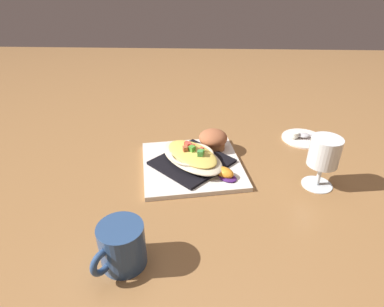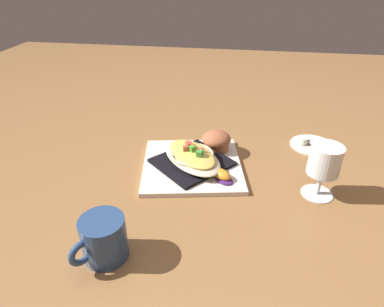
% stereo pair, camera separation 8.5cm
% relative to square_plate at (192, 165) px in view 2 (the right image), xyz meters
% --- Properties ---
extents(ground_plane, '(2.60, 2.60, 0.00)m').
position_rel_square_plate_xyz_m(ground_plane, '(0.00, 0.00, -0.01)').
color(ground_plane, olive).
extents(square_plate, '(0.30, 0.30, 0.01)m').
position_rel_square_plate_xyz_m(square_plate, '(0.00, 0.00, 0.00)').
color(square_plate, white).
rests_on(square_plate, ground_plane).
extents(folded_napkin, '(0.24, 0.24, 0.01)m').
position_rel_square_plate_xyz_m(folded_napkin, '(0.00, 0.00, 0.01)').
color(folded_napkin, black).
rests_on(folded_napkin, square_plate).
extents(gratin_dish, '(0.23, 0.22, 0.04)m').
position_rel_square_plate_xyz_m(gratin_dish, '(0.00, -0.00, 0.03)').
color(gratin_dish, beige).
rests_on(gratin_dish, folded_napkin).
extents(muffin, '(0.08, 0.08, 0.06)m').
position_rel_square_plate_xyz_m(muffin, '(0.08, -0.06, 0.03)').
color(muffin, '#A76237').
rests_on(muffin, square_plate).
extents(orange_garnish, '(0.07, 0.07, 0.02)m').
position_rel_square_plate_xyz_m(orange_garnish, '(-0.06, -0.08, 0.02)').
color(orange_garnish, '#461F65').
rests_on(orange_garnish, square_plate).
extents(coffee_mug, '(0.11, 0.08, 0.09)m').
position_rel_square_plate_xyz_m(coffee_mug, '(-0.32, 0.11, 0.03)').
color(coffee_mug, navy).
rests_on(coffee_mug, ground_plane).
extents(stemmed_glass, '(0.07, 0.07, 0.13)m').
position_rel_square_plate_xyz_m(stemmed_glass, '(-0.07, -0.31, 0.08)').
color(stemmed_glass, white).
rests_on(stemmed_glass, ground_plane).
extents(creamer_saucer, '(0.13, 0.13, 0.01)m').
position_rel_square_plate_xyz_m(creamer_saucer, '(0.17, -0.34, -0.00)').
color(creamer_saucer, white).
rests_on(creamer_saucer, ground_plane).
extents(spoon, '(0.03, 0.09, 0.01)m').
position_rel_square_plate_xyz_m(spoon, '(0.17, -0.34, 0.01)').
color(spoon, silver).
rests_on(spoon, creamer_saucer).
extents(creamer_cup_0, '(0.02, 0.02, 0.02)m').
position_rel_square_plate_xyz_m(creamer_cup_0, '(0.17, -0.31, 0.01)').
color(creamer_cup_0, white).
rests_on(creamer_cup_0, creamer_saucer).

